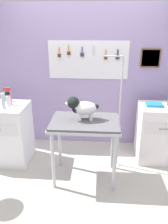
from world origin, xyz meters
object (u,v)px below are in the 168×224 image
at_px(cabinet_right, 160,133).
at_px(pump_bottle_white, 9,97).
at_px(dog, 81,107).
at_px(grooming_table, 85,128).
at_px(counter_left, 3,133).
at_px(grooming_arm, 119,119).

bearing_deg(cabinet_right, pump_bottle_white, -175.75).
bearing_deg(dog, grooming_table, -36.09).
bearing_deg(dog, pump_bottle_white, 161.02).
distance_m(dog, pump_bottle_white, 1.14).
relative_size(counter_left, cabinet_right, 1.03).
xyz_separation_m(dog, cabinet_right, (1.16, 0.54, -0.59)).
bearing_deg(cabinet_right, dog, -155.24).
relative_size(grooming_arm, dog, 3.83).
bearing_deg(pump_bottle_white, cabinet_right, 4.25).
relative_size(counter_left, pump_bottle_white, 3.50).
distance_m(grooming_table, dog, 0.27).
bearing_deg(grooming_table, dog, 143.91).
height_order(grooming_arm, dog, grooming_arm).
bearing_deg(dog, grooming_arm, 30.38).
distance_m(dog, cabinet_right, 1.41).
distance_m(counter_left, cabinet_right, 2.40).
bearing_deg(cabinet_right, grooming_arm, -159.82).
height_order(dog, counter_left, dog).
bearing_deg(grooming_arm, grooming_table, -144.34).
bearing_deg(dog, cabinet_right, 24.76).
bearing_deg(grooming_table, cabinet_right, 26.99).
bearing_deg(cabinet_right, grooming_table, -153.01).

